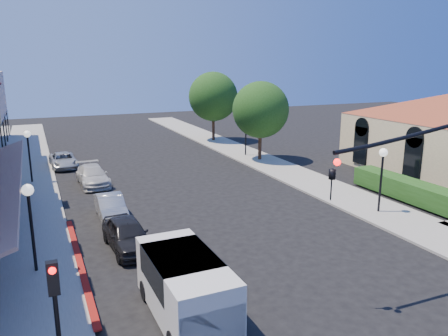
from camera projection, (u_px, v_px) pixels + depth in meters
name	position (u px, v px, depth m)	size (l,w,h in m)	color
ground	(349.00, 334.00, 13.07)	(120.00, 120.00, 0.00)	black
sidewalk_left	(28.00, 167.00, 33.63)	(3.50, 50.00, 0.12)	gray
sidewalk_right	(233.00, 149.00, 40.49)	(3.50, 50.00, 0.12)	gray
curb_red_strip	(80.00, 266.00, 17.48)	(0.25, 10.00, 0.06)	maroon
hedge	(408.00, 201.00, 25.65)	(1.40, 8.00, 1.10)	#1C4212
street_tree_a	(261.00, 110.00, 35.08)	(4.56, 4.56, 6.48)	#301F13
street_tree_b	(213.00, 97.00, 43.89)	(4.94, 4.94, 7.02)	#301F13
secondary_signal	(55.00, 299.00, 10.63)	(0.28, 0.42, 3.32)	black
lamppost_left_near	(29.00, 206.00, 16.20)	(0.44, 0.44, 3.57)	black
lamppost_left_far	(28.00, 143.00, 28.65)	(0.44, 0.44, 3.57)	black
lamppost_right_near	(382.00, 164.00, 22.86)	(0.44, 0.44, 3.57)	black
lamppost_right_far	(246.00, 125.00, 37.09)	(0.44, 0.44, 3.57)	black
white_van	(186.00, 284.00, 13.64)	(2.08, 4.61, 2.03)	silver
parked_car_a	(127.00, 234.00, 18.90)	(1.60, 3.97, 1.35)	black
parked_car_b	(111.00, 207.00, 22.60)	(1.29, 3.71, 1.22)	#9DA0A2
parked_car_c	(93.00, 176.00, 28.82)	(1.77, 4.36, 1.27)	#B8B8B6
parked_car_d	(63.00, 160.00, 33.62)	(1.87, 4.06, 1.13)	#ACAFB1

